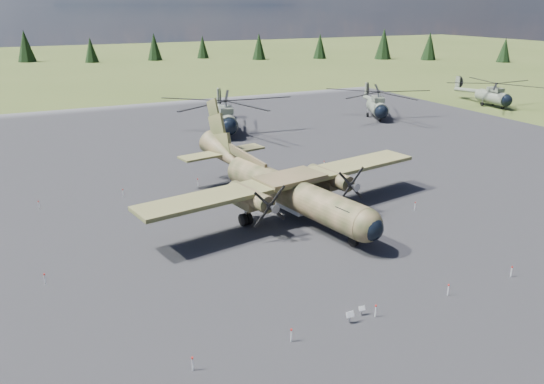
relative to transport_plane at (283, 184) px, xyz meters
name	(u,v)px	position (x,y,z in m)	size (l,w,h in m)	color
ground	(258,242)	(-4.87, -5.12, -2.81)	(500.00, 500.00, 0.00)	#4F5A28
apron	(217,204)	(-4.87, 4.88, -2.81)	(120.00, 120.00, 0.04)	#515055
transport_plane	(283,184)	(0.00, 0.00, 0.00)	(29.72, 26.74, 9.79)	#3A4022
helicopter_near	(226,109)	(6.93, 32.87, 0.95)	(25.51, 26.38, 5.30)	slate
helicopter_mid	(378,99)	(34.83, 32.61, 0.57)	(24.89, 24.89, 4.76)	slate
helicopter_far	(494,90)	(61.69, 31.97, 0.49)	(20.27, 22.51, 4.66)	slate
info_placard_left	(350,316)	(-4.73, -18.50, -2.27)	(0.52, 0.22, 0.81)	gray
info_placard_right	(362,309)	(-3.54, -18.08, -2.39)	(0.42, 0.20, 0.64)	gray
barrier_fence	(254,237)	(-5.33, -5.19, -2.31)	(33.12, 29.62, 0.85)	white
treeline	(300,146)	(4.64, 5.26, 1.93)	(344.87, 341.70, 10.81)	black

